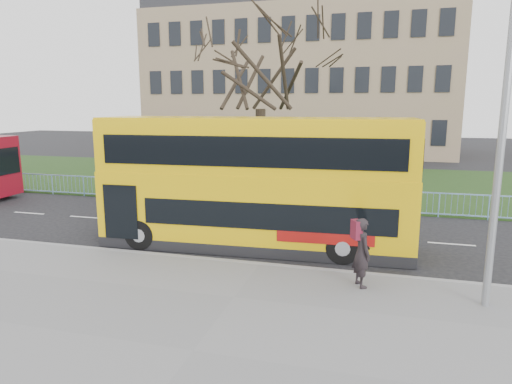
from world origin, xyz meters
TOP-DOWN VIEW (x-y plane):
  - ground at (0.00, 0.00)m, footprint 120.00×120.00m
  - pavement at (0.00, -6.75)m, footprint 80.00×10.50m
  - kerb at (0.00, -1.55)m, footprint 80.00×0.20m
  - grass_verge at (0.00, 14.30)m, footprint 80.00×15.40m
  - guard_railing at (0.00, 6.60)m, footprint 40.00×0.12m
  - bare_tree at (-3.00, 10.00)m, footprint 7.63×7.63m
  - civic_building at (-5.00, 35.00)m, footprint 30.00×15.00m
  - yellow_bus at (-0.71, 0.39)m, footprint 10.64×3.03m
  - pedestrian at (3.03, -2.55)m, footprint 0.71×0.81m
  - street_lamp at (5.89, -2.97)m, footprint 1.90×0.35m

SIDE VIEW (x-z plane):
  - ground at x=0.00m, z-range 0.00..0.00m
  - grass_verge at x=0.00m, z-range 0.00..0.08m
  - pavement at x=0.00m, z-range 0.00..0.12m
  - kerb at x=0.00m, z-range 0.00..0.14m
  - guard_railing at x=0.00m, z-range 0.00..1.10m
  - pedestrian at x=3.03m, z-range 0.12..1.99m
  - yellow_bus at x=-0.71m, z-range 0.16..4.57m
  - street_lamp at x=5.89m, z-range 0.55..9.50m
  - bare_tree at x=-3.00m, z-range 0.08..10.99m
  - civic_building at x=-5.00m, z-range 0.00..14.00m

